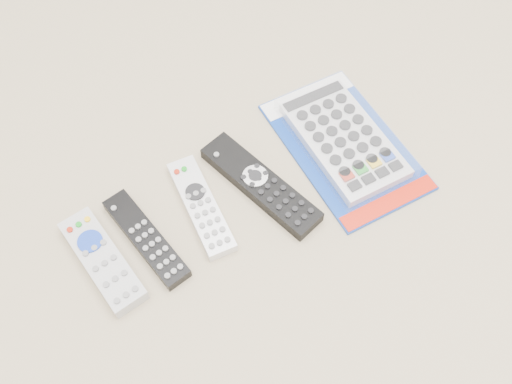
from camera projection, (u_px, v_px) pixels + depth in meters
remote_small_grey at (103, 261)px, 0.82m from camera, size 0.06×0.17×0.03m
remote_slim_black at (146, 239)px, 0.84m from camera, size 0.05×0.18×0.02m
remote_silver_dvd at (201, 206)px, 0.87m from camera, size 0.07×0.18×0.02m
remote_large_black at (261, 185)px, 0.89m from camera, size 0.09×0.23×0.02m
jumbo_remote_packaged at (344, 139)px, 0.93m from camera, size 0.20×0.30×0.04m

